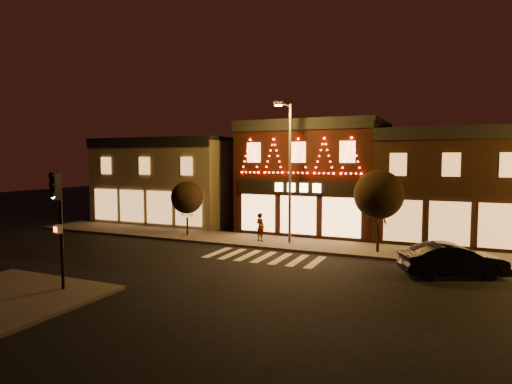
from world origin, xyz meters
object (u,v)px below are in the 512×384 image
Objects in this scene: dark_sedan at (453,260)px; pedestrian at (260,227)px; streetlamp_mid at (288,162)px; traffic_signal_near at (58,207)px.

dark_sedan is 2.55× the size of pedestrian.
dark_sedan is (9.59, -3.78, -4.56)m from streetlamp_mid.
traffic_signal_near is at bearing 98.14° from pedestrian.
traffic_signal_near is 13.76m from pedestrian.
streetlamp_mid is at bearing 77.35° from traffic_signal_near.
traffic_signal_near is 14.26m from streetlamp_mid.
streetlamp_mid is 11.27m from dark_sedan.
pedestrian is at bearing 177.93° from streetlamp_mid.
streetlamp_mid is at bearing 44.11° from dark_sedan.
streetlamp_mid is at bearing -156.82° from pedestrian.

